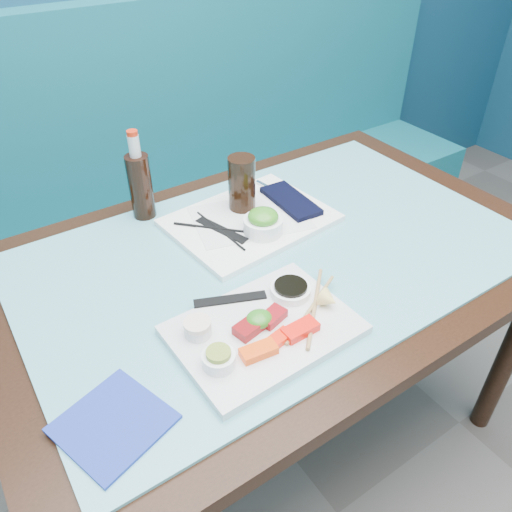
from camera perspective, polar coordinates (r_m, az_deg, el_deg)
booth_bench at (r=2.07m, az=-11.62°, el=3.56°), size 3.00×0.56×1.17m
dining_table at (r=1.29m, az=2.30°, el=-2.75°), size 1.40×0.90×0.75m
glass_top at (r=1.24m, az=2.39°, el=0.34°), size 1.22×0.76×0.01m
sashimi_plate at (r=1.02m, az=0.88°, el=-8.41°), size 0.37×0.27×0.02m
salmon_left at (r=0.96m, az=0.29°, el=-10.81°), size 0.07×0.04×0.02m
salmon_mid at (r=0.98m, az=2.57°, el=-9.46°), size 0.06×0.04×0.01m
salmon_right at (r=1.00m, az=5.09°, el=-8.37°), size 0.08×0.04×0.02m
tuna_left at (r=1.00m, az=-0.70°, el=-8.14°), size 0.07×0.05×0.02m
tuna_right at (r=1.02m, az=1.90°, el=-6.95°), size 0.07×0.05×0.02m
seaweed_garnish at (r=1.01m, az=0.34°, el=-7.21°), size 0.07×0.07×0.03m
ramekin_wasabi at (r=0.94m, az=-4.27°, el=-11.73°), size 0.08×0.08×0.03m
wasabi_fill at (r=0.93m, az=-4.32°, el=-11.00°), size 0.06×0.06×0.01m
ramekin_ginger at (r=1.00m, az=-6.66°, el=-8.40°), size 0.06×0.06×0.02m
ginger_fill at (r=0.99m, az=-6.73°, el=-7.72°), size 0.07×0.07×0.01m
soy_dish at (r=1.09m, az=3.97°, el=-3.93°), size 0.11×0.11×0.02m
soy_fill at (r=1.08m, az=4.00°, el=-3.45°), size 0.08×0.08×0.01m
lemon_wedge at (r=1.05m, az=8.37°, el=-4.99°), size 0.05×0.04×0.04m
chopstick_sleeve at (r=1.07m, az=-2.97°, el=-4.95°), size 0.15×0.08×0.00m
wooden_chopstick_a at (r=1.05m, az=6.31°, el=-5.95°), size 0.21×0.11×0.01m
wooden_chopstick_b at (r=1.06m, az=6.74°, el=-5.73°), size 0.18×0.18×0.01m
serving_tray at (r=1.34m, az=-0.67°, el=4.12°), size 0.44×0.35×0.02m
paper_placemat at (r=1.34m, az=-0.67°, el=4.43°), size 0.34×0.28×0.00m
seaweed_bowl at (r=1.27m, az=0.81°, el=3.49°), size 0.12×0.12×0.04m
seaweed_salad at (r=1.25m, az=0.82°, el=4.54°), size 0.09×0.09×0.04m
cola_glass at (r=1.34m, az=-1.64°, el=8.28°), size 0.08×0.08×0.15m
navy_pouch at (r=1.40m, az=3.98°, el=6.32°), size 0.09×0.20×0.02m
fork at (r=1.47m, az=1.30°, el=7.94°), size 0.02×0.09×0.01m
black_chopstick_a at (r=1.28m, az=-4.12°, el=2.95°), size 0.02×0.21×0.01m
black_chopstick_b at (r=1.29m, az=-3.82°, el=3.09°), size 0.19×0.19×0.01m
tray_sleeve at (r=1.29m, az=-3.97°, el=2.98°), size 0.07×0.16×0.00m
cola_bottle_body at (r=1.36m, az=-13.04°, el=7.72°), size 0.08×0.08×0.18m
cola_bottle_neck at (r=1.31m, az=-13.76°, el=12.13°), size 0.04×0.04×0.06m
cola_bottle_cap at (r=1.30m, az=-13.98°, el=13.49°), size 0.04×0.04×0.01m
blue_napkin at (r=0.92m, az=-16.00°, el=-17.90°), size 0.21×0.21×0.01m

